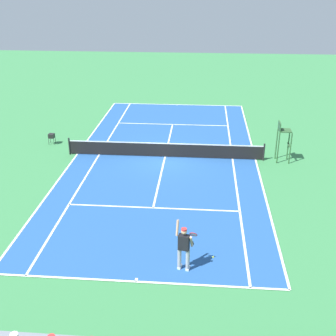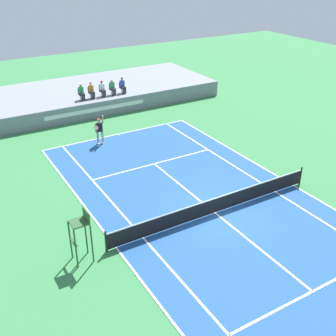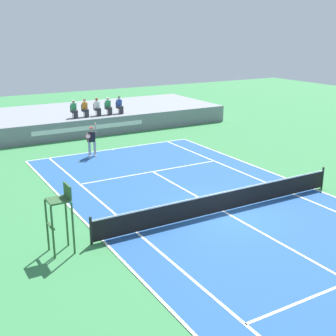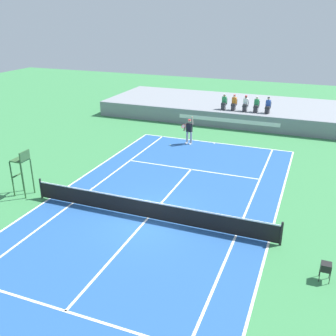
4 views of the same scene
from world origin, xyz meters
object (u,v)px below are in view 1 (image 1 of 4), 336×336
Objects in this scene: tennis_ball at (213,257)px; umpire_chair at (283,137)px; ball_hopper at (51,136)px; tennis_player at (184,247)px.

tennis_ball is 0.03× the size of umpire_chair.
ball_hopper is (10.46, -11.88, 0.54)m from tennis_ball.
tennis_player is 2.98× the size of ball_hopper.
tennis_player is 30.63× the size of tennis_ball.
umpire_chair is 3.49× the size of ball_hopper.
tennis_player is at bearing 64.35° from umpire_chair.
tennis_ball is 0.10× the size of ball_hopper.
tennis_player is 15.78m from ball_hopper.
umpire_chair reaches higher than tennis_player.
umpire_chair reaches higher than ball_hopper.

